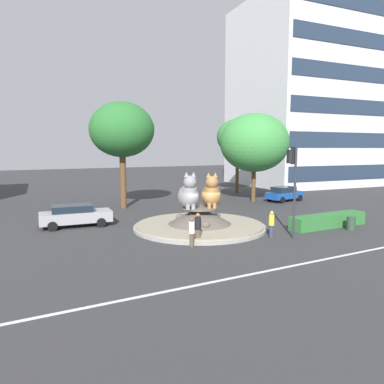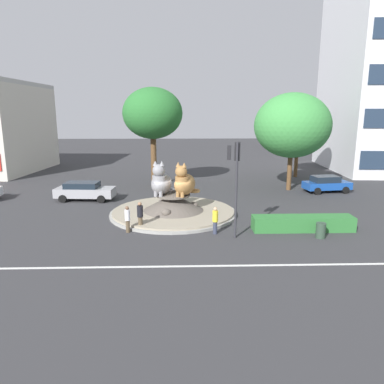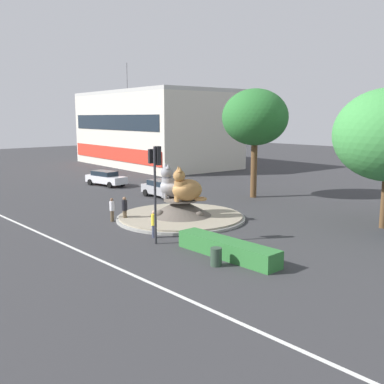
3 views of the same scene
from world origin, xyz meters
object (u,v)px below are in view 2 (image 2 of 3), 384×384
object	(u,v)px
broadleaf_tree_behind_island	(299,116)
third_tree_left	(153,114)
traffic_light_mast	(235,169)
pedestrian_white_shirt	(128,219)
cat_statue_tabby	(184,183)
hatchback_near_shophouse	(326,184)
second_tree_near_tower	(292,126)
litter_bin	(321,230)
cat_statue_grey	(161,182)
parked_car_right	(85,191)
pedestrian_yellow_shirt	(215,220)
pedestrian_black_shirt	(140,215)

from	to	relation	value
broadleaf_tree_behind_island	third_tree_left	bearing A→B (deg)	-163.89
traffic_light_mast	pedestrian_white_shirt	world-z (taller)	traffic_light_mast
cat_statue_tabby	hatchback_near_shophouse	size ratio (longest dim) A/B	0.56
pedestrian_white_shirt	hatchback_near_shophouse	xyz separation A→B (m)	(16.59, 10.88, -0.08)
second_tree_near_tower	litter_bin	world-z (taller)	second_tree_near_tower
cat_statue_grey	broadleaf_tree_behind_island	xyz separation A→B (m)	(14.49, 15.10, 4.47)
broadleaf_tree_behind_island	second_tree_near_tower	distance (m)	7.66
cat_statue_tabby	parked_car_right	world-z (taller)	cat_statue_tabby
broadleaf_tree_behind_island	hatchback_near_shophouse	distance (m)	10.16
hatchback_near_shophouse	parked_car_right	bearing A→B (deg)	178.90
pedestrian_white_shirt	hatchback_near_shophouse	world-z (taller)	pedestrian_white_shirt
traffic_light_mast	second_tree_near_tower	xyz separation A→B (m)	(7.13, 13.06, 1.98)
traffic_light_mast	litter_bin	bearing A→B (deg)	-82.36
broadleaf_tree_behind_island	hatchback_near_shophouse	size ratio (longest dim) A/B	2.08
cat_statue_grey	traffic_light_mast	bearing A→B (deg)	56.46
traffic_light_mast	pedestrian_yellow_shirt	xyz separation A→B (m)	(-1.03, 0.62, -3.16)
pedestrian_yellow_shirt	litter_bin	bearing A→B (deg)	-174.91
second_tree_near_tower	hatchback_near_shophouse	bearing A→B (deg)	-19.71
hatchback_near_shophouse	pedestrian_black_shirt	bearing A→B (deg)	-154.76
pedestrian_white_shirt	hatchback_near_shophouse	bearing A→B (deg)	-29.88
traffic_light_mast	cat_statue_grey	bearing A→B (deg)	52.53
pedestrian_black_shirt	parked_car_right	world-z (taller)	pedestrian_black_shirt
broadleaf_tree_behind_island	pedestrian_yellow_shirt	bearing A→B (deg)	-119.57
second_tree_near_tower	pedestrian_black_shirt	world-z (taller)	second_tree_near_tower
traffic_light_mast	second_tree_near_tower	world-z (taller)	second_tree_near_tower
cat_statue_grey	broadleaf_tree_behind_island	size ratio (longest dim) A/B	0.28
third_tree_left	pedestrian_white_shirt	world-z (taller)	third_tree_left
third_tree_left	pedestrian_black_shirt	size ratio (longest dim) A/B	5.47
pedestrian_white_shirt	pedestrian_black_shirt	distance (m)	0.90
pedestrian_yellow_shirt	cat_statue_tabby	bearing A→B (deg)	-52.91
cat_statue_grey	parked_car_right	bearing A→B (deg)	-109.09
broadleaf_tree_behind_island	pedestrian_white_shirt	size ratio (longest dim) A/B	5.50
cat_statue_tabby	parked_car_right	distance (m)	9.62
second_tree_near_tower	hatchback_near_shophouse	world-z (taller)	second_tree_near_tower
pedestrian_white_shirt	litter_bin	bearing A→B (deg)	-69.81
hatchback_near_shophouse	litter_bin	xyz separation A→B (m)	(-5.25, -12.21, -0.34)
traffic_light_mast	second_tree_near_tower	size ratio (longest dim) A/B	0.62
cat_statue_tabby	hatchback_near_shophouse	xyz separation A→B (m)	(13.12, 7.16, -1.53)
pedestrian_black_shirt	parked_car_right	bearing A→B (deg)	-15.20
litter_bin	pedestrian_black_shirt	bearing A→B (deg)	169.90
cat_statue_tabby	third_tree_left	bearing A→B (deg)	-138.63
broadleaf_tree_behind_island	pedestrian_yellow_shirt	world-z (taller)	broadleaf_tree_behind_island
cat_statue_tabby	litter_bin	bearing A→B (deg)	83.45
broadleaf_tree_behind_island	third_tree_left	distance (m)	16.45
second_tree_near_tower	hatchback_near_shophouse	distance (m)	6.19
broadleaf_tree_behind_island	parked_car_right	world-z (taller)	broadleaf_tree_behind_island
pedestrian_white_shirt	parked_car_right	distance (m)	9.67
second_tree_near_tower	third_tree_left	distance (m)	13.19
broadleaf_tree_behind_island	pedestrian_white_shirt	world-z (taller)	broadleaf_tree_behind_island
second_tree_near_tower	pedestrian_white_shirt	bearing A→B (deg)	-138.24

